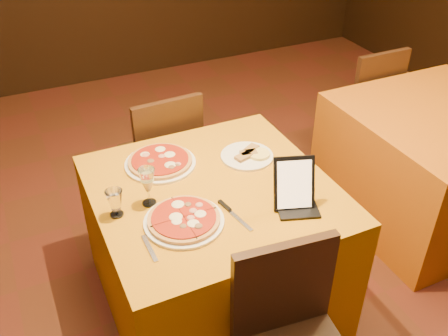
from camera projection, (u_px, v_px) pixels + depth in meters
name	position (u px, v px, depth m)	size (l,w,h in m)	color
main_table	(214.00, 246.00, 2.57)	(1.10, 1.10, 0.75)	#BE790C
side_table	(432.00, 164.00, 3.19)	(1.10, 1.10, 0.75)	#AB550B
chair_main_far	(160.00, 154.00, 3.14)	(0.46, 0.46, 0.91)	black
chair_side_far	(358.00, 102.00, 3.73)	(0.38, 0.38, 0.91)	black
pizza_near	(184.00, 220.00, 2.13)	(0.35, 0.35, 0.03)	white
pizza_far	(160.00, 162.00, 2.50)	(0.36, 0.36, 0.03)	white
cutlet_dish	(247.00, 155.00, 2.56)	(0.27, 0.27, 0.03)	white
wine_glass	(148.00, 187.00, 2.20)	(0.07, 0.07, 0.19)	#FBFD90
water_glass	(115.00, 203.00, 2.15)	(0.07, 0.07, 0.13)	white
tablet	(294.00, 183.00, 2.18)	(0.18, 0.02, 0.24)	black
knife	(236.00, 217.00, 2.17)	(0.23, 0.02, 0.01)	silver
fork_near	(150.00, 248.00, 2.01)	(0.17, 0.02, 0.01)	#B2B2B9
fork_far	(171.00, 153.00, 2.59)	(0.17, 0.02, 0.01)	silver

